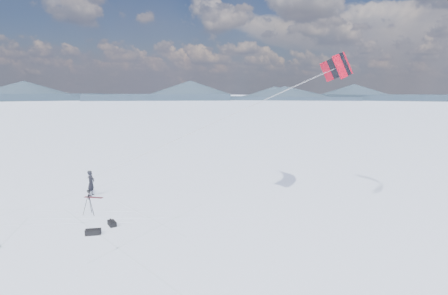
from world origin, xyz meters
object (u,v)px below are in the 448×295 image
at_px(snowkiter, 92,195).
at_px(gear_bag_b, 112,223).
at_px(tripod, 89,199).
at_px(snowboard, 94,197).
at_px(gear_bag_a, 93,232).

xyz_separation_m(snowkiter, gear_bag_b, (5.18, -4.65, 0.14)).
bearing_deg(tripod, snowkiter, 137.05).
distance_m(snowkiter, snowboard, 0.66).
relative_size(snowkiter, gear_bag_a, 2.11).
bearing_deg(gear_bag_b, gear_bag_a, -55.55).
relative_size(snowkiter, tripod, 1.19).
height_order(snowboard, gear_bag_a, gear_bag_a).
height_order(snowkiter, tripod, tripod).
bearing_deg(snowboard, tripod, -63.26).
xyz_separation_m(snowboard, tripod, (2.22, -3.09, 0.97)).
distance_m(snowkiter, gear_bag_a, 7.93).
height_order(tripod, gear_bag_b, tripod).
bearing_deg(snowboard, gear_bag_a, -60.05).
distance_m(snowboard, gear_bag_a, 7.28).
relative_size(snowboard, gear_bag_a, 1.58).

